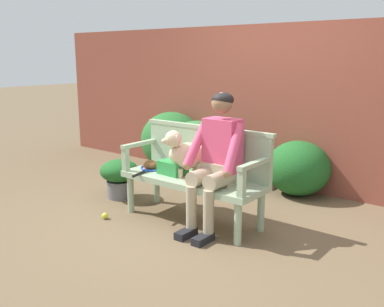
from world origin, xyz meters
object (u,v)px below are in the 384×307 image
dog_on_bench (184,153)px  tennis_ball (105,216)px  potted_plant (119,175)px  tennis_racket (152,168)px  person_seated (217,156)px  sports_bag (173,167)px  baseball_glove (150,165)px  garden_bench (192,184)px

dog_on_bench → tennis_ball: size_ratio=7.21×
potted_plant → tennis_racket: bearing=-4.9°
person_seated → sports_bag: person_seated is taller
tennis_ball → potted_plant: potted_plant is taller
dog_on_bench → baseball_glove: 0.50m
person_seated → tennis_racket: (-0.87, 0.02, -0.26)m
baseball_glove → person_seated: bearing=34.7°
garden_bench → tennis_ball: 0.98m
person_seated → sports_bag: bearing=179.8°
person_seated → sports_bag: size_ratio=4.74×
sports_bag → tennis_ball: bearing=-133.9°
garden_bench → baseball_glove: (-0.58, -0.00, 0.11)m
person_seated → dog_on_bench: size_ratio=2.79×
garden_bench → tennis_racket: (-0.55, 0.00, 0.07)m
dog_on_bench → sports_bag: (-0.13, -0.03, -0.17)m
garden_bench → dog_on_bench: size_ratio=3.21×
person_seated → dog_on_bench: person_seated is taller
garden_bench → sports_bag: bearing=-176.4°
garden_bench → sports_bag: (-0.24, -0.02, 0.13)m
sports_bag → tennis_ball: (-0.49, -0.51, -0.49)m
baseball_glove → sports_bag: bearing=33.5°
person_seated → potted_plant: (-1.46, 0.07, -0.46)m
baseball_glove → potted_plant: size_ratio=0.48×
tennis_racket → tennis_ball: size_ratio=8.81×
tennis_ball → garden_bench: bearing=35.7°
baseball_glove → tennis_ball: (-0.16, -0.53, -0.47)m
tennis_racket → potted_plant: tennis_racket is taller
baseball_glove → tennis_ball: size_ratio=3.33×
dog_on_bench → tennis_ball: bearing=-138.9°
garden_bench → tennis_racket: tennis_racket is taller
dog_on_bench → sports_bag: size_ratio=1.70×
potted_plant → garden_bench: bearing=-2.7°
garden_bench → dog_on_bench: (-0.12, 0.01, 0.30)m
dog_on_bench → tennis_racket: 0.49m
potted_plant → tennis_ball: bearing=-55.2°
dog_on_bench → tennis_racket: size_ratio=0.82×
person_seated → tennis_ball: size_ratio=20.12×
dog_on_bench → sports_bag: dog_on_bench is taller
dog_on_bench → tennis_ball: dog_on_bench is taller
dog_on_bench → tennis_ball: (-0.62, -0.54, -0.66)m
person_seated → potted_plant: 1.53m
tennis_racket → baseball_glove: size_ratio=2.64×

